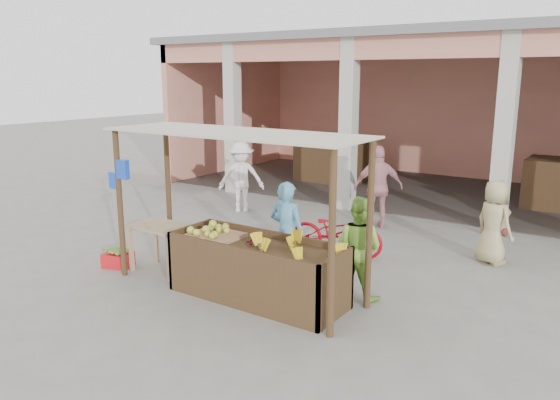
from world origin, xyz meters
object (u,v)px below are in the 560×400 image
Objects in this scene: red_crate at (118,260)px; motorcycle at (337,231)px; vendor_green at (359,245)px; vendor_blue at (287,229)px; fruit_stall at (257,272)px; side_table at (161,233)px.

red_crate is 3.81m from motorcycle.
vendor_green reaches higher than motorcycle.
vendor_blue is at bearing 10.63° from vendor_green.
red_crate is (-2.75, -0.24, -0.28)m from fruit_stall.
side_table is at bearing 20.10° from vendor_green.
vendor_blue is 1.18m from vendor_green.
side_table is 3.26m from vendor_green.
fruit_stall reaches higher than red_crate.
fruit_stall is 5.62× the size of red_crate.
motorcycle is (2.76, 2.61, 0.34)m from red_crate.
motorcycle reaches higher than red_crate.
vendor_green is at bearing 37.75° from fruit_stall.
motorcycle is at bearing 89.80° from fruit_stall.
vendor_blue reaches higher than motorcycle.
side_table is 0.58× the size of vendor_blue.
side_table is at bearing 0.08° from red_crate.
vendor_green reaches higher than red_crate.
motorcycle is (1.99, 2.32, -0.19)m from side_table.
motorcycle is at bearing 23.18° from red_crate.
vendor_blue is at bearing 90.77° from fruit_stall.
red_crate is at bearing 120.65° from motorcycle.
side_table is 0.63× the size of vendor_green.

